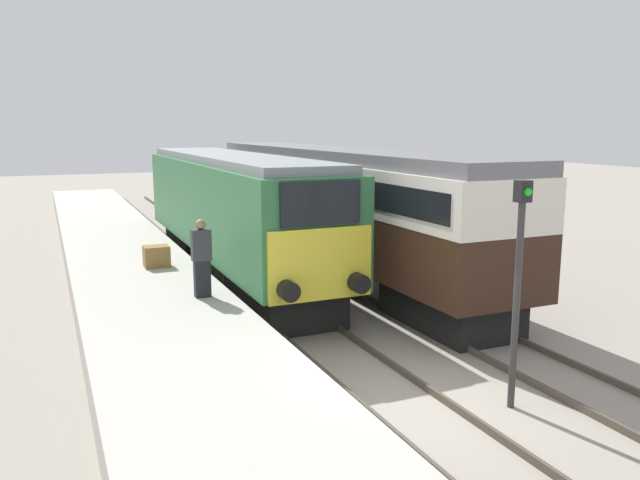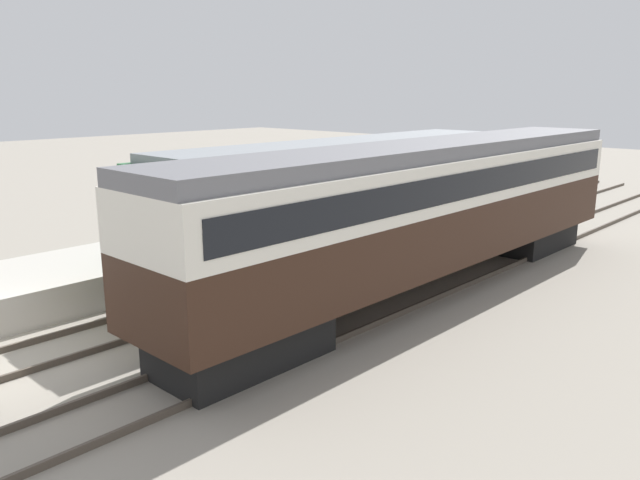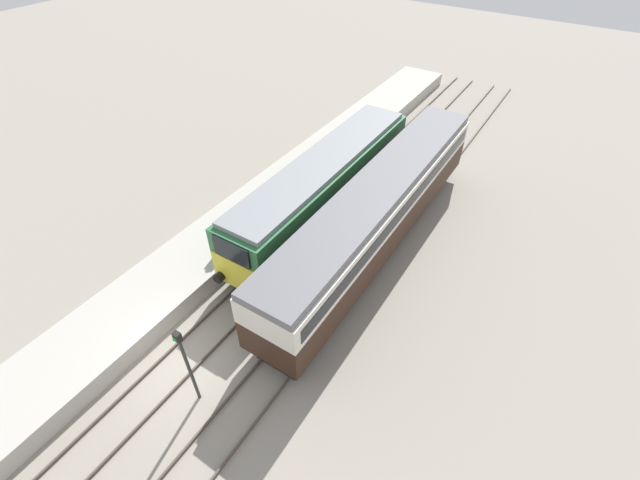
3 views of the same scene
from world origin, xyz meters
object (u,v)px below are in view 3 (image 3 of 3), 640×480
at_px(locomotive, 324,188).
at_px(person_on_platform, 222,234).
at_px(signal_post, 187,362).
at_px(passenger_carriage, 378,210).
at_px(luggage_crate, 264,203).

distance_m(locomotive, person_on_platform, 5.86).
bearing_deg(signal_post, passenger_carriage, 81.13).
height_order(passenger_carriage, luggage_crate, passenger_carriage).
bearing_deg(luggage_crate, passenger_carriage, 11.09).
bearing_deg(luggage_crate, person_on_platform, -83.02).
height_order(person_on_platform, signal_post, signal_post).
xyz_separation_m(signal_post, luggage_crate, (-4.43, 9.69, -1.14)).
height_order(locomotive, person_on_platform, locomotive).
bearing_deg(locomotive, signal_post, -81.52).
bearing_deg(passenger_carriage, signal_post, -98.87).
distance_m(passenger_carriage, person_on_platform, 7.51).
relative_size(person_on_platform, luggage_crate, 2.62).
xyz_separation_m(passenger_carriage, person_on_platform, (-5.68, -4.87, -0.66)).
distance_m(person_on_platform, luggage_crate, 3.75).
distance_m(passenger_carriage, signal_post, 11.02).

